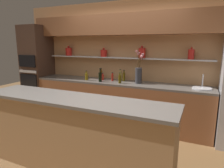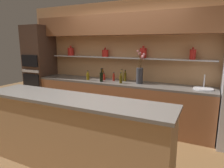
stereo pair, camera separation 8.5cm
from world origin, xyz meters
name	(u,v)px [view 1 (the left image)]	position (x,y,z in m)	size (l,w,h in m)	color
ground_plane	(93,151)	(0.00, 0.00, 0.00)	(12.00, 12.00, 0.00)	brown
back_wall_unit	(127,51)	(0.00, 1.53, 1.55)	(5.20, 0.44, 2.60)	tan
back_counter_unit	(117,103)	(-0.09, 1.24, 0.46)	(3.77, 0.62, 0.92)	brown
island_counter	(74,134)	(0.00, -0.50, 0.51)	(2.71, 0.61, 1.02)	tan
oven_tower	(38,69)	(-2.30, 1.24, 1.07)	(0.60, 0.64, 2.14)	#3D281E
flower_vase	(139,73)	(0.36, 1.26, 1.13)	(0.17, 0.16, 0.66)	#2D2D33
sink_fixture	(202,88)	(1.53, 1.25, 0.94)	(0.34, 0.34, 0.25)	#B7B7BC
bottle_spirit_0	(120,76)	(-0.08, 1.37, 1.02)	(0.08, 0.08, 0.25)	tan
bottle_sauce_1	(112,77)	(-0.23, 1.28, 1.00)	(0.05, 0.05, 0.19)	maroon
bottle_wine_2	(100,77)	(-0.43, 1.10, 1.02)	(0.07, 0.07, 0.29)	black
bottle_oil_3	(120,79)	(0.01, 1.11, 1.01)	(0.06, 0.06, 0.22)	#47380A
bottle_sauce_4	(103,77)	(-0.46, 1.27, 0.99)	(0.05, 0.05, 0.16)	maroon
bottle_oil_5	(124,77)	(0.01, 1.35, 1.02)	(0.05, 0.05, 0.24)	#47380A
bottle_spirit_6	(101,74)	(-0.56, 1.39, 1.02)	(0.06, 0.06, 0.25)	#4C2D0C
bottle_oil_7	(87,76)	(-0.79, 1.14, 1.00)	(0.06, 0.06, 0.21)	brown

